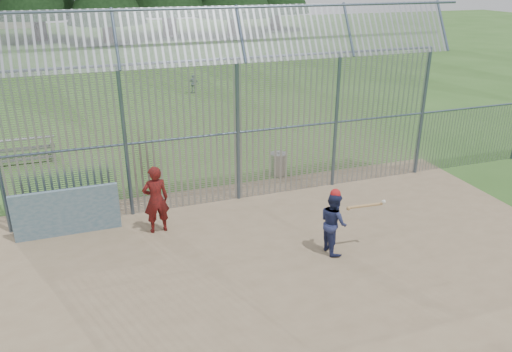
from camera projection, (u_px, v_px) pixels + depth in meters
name	position (u px, v px, depth m)	size (l,w,h in m)	color
ground	(285.00, 261.00, 11.33)	(120.00, 120.00, 0.00)	#2D511E
dirt_infield	(294.00, 272.00, 10.89)	(14.00, 10.00, 0.02)	#756047
dugout_wall	(67.00, 212.00, 12.21)	(2.50, 0.12, 1.20)	#38566B
batter	(334.00, 222.00, 11.41)	(0.72, 0.56, 1.48)	navy
onlooker	(156.00, 200.00, 12.25)	(0.64, 0.42, 1.74)	maroon
bg_kid_seated	(193.00, 84.00, 26.44)	(0.58, 0.24, 1.00)	slate
batting_gear	(344.00, 197.00, 11.19)	(1.28, 0.42, 0.50)	#B1171A
trash_can	(279.00, 164.00, 15.88)	(0.56, 0.56, 0.82)	gray
bleacher	(8.00, 152.00, 16.87)	(3.00, 0.95, 0.72)	slate
backstop_fence	(300.00, 114.00, 13.97)	(20.09, 0.81, 5.30)	#47566B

